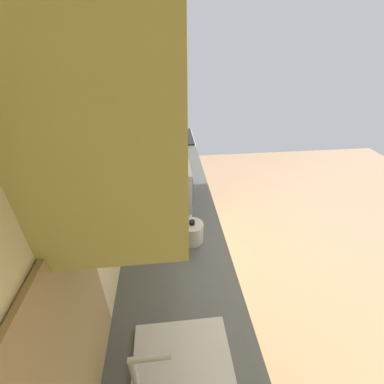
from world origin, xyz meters
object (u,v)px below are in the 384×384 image
Objects in this scene: microwave at (168,180)px; bowl at (180,162)px; oven_range at (170,169)px; kettle at (192,232)px.

microwave is 0.63m from bowl.
microwave is at bearing 178.82° from oven_range.
oven_range is 7.20× the size of bowl.
microwave reaches higher than kettle.
microwave reaches higher than bowl.
bowl is (0.61, -0.13, -0.14)m from microwave.
oven_range is at bearing 3.08° from kettle.
kettle is at bearing -165.83° from microwave.
oven_range is 1.98m from kettle.
bowl is at bearing -172.52° from oven_range.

